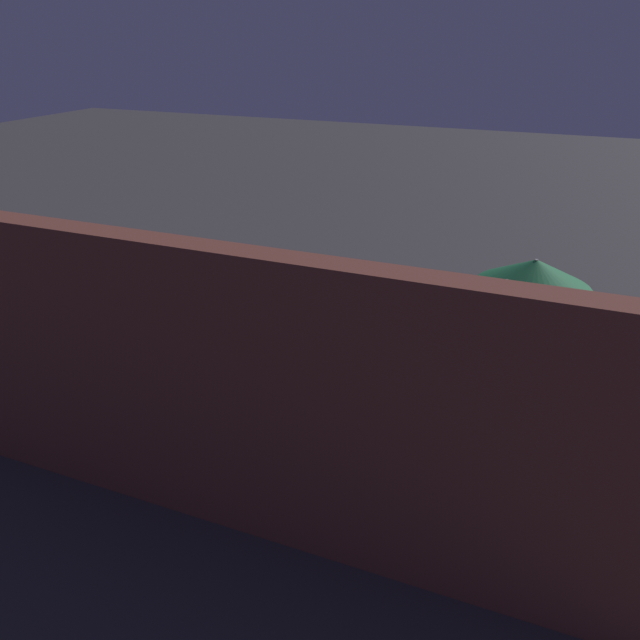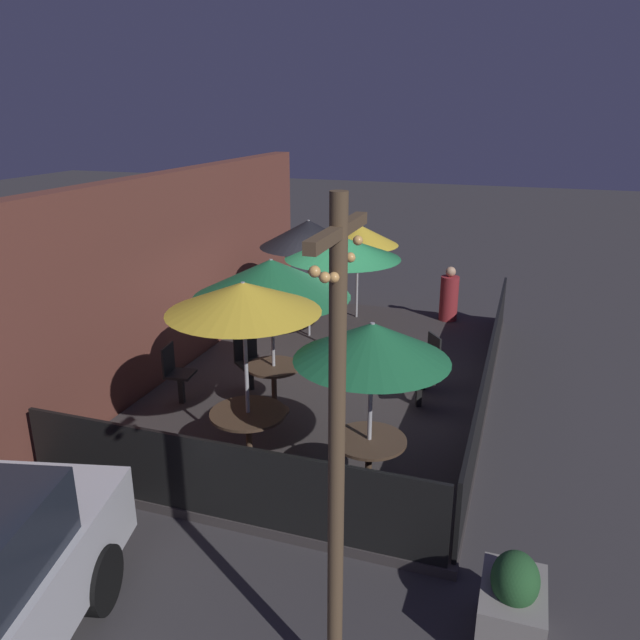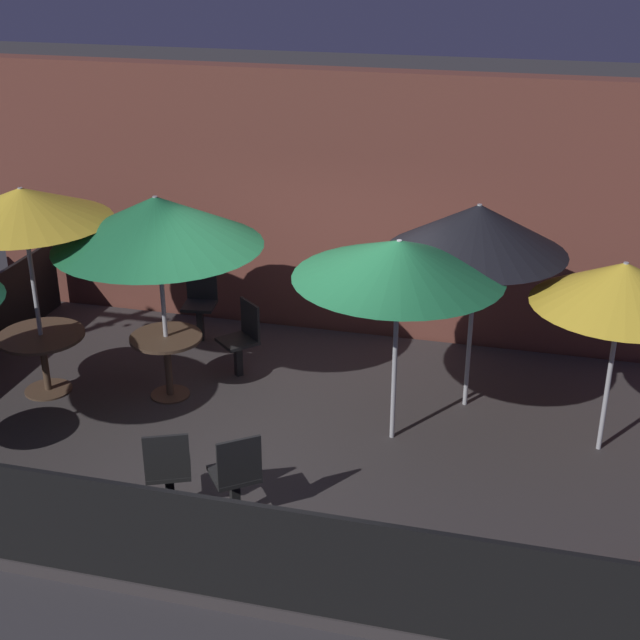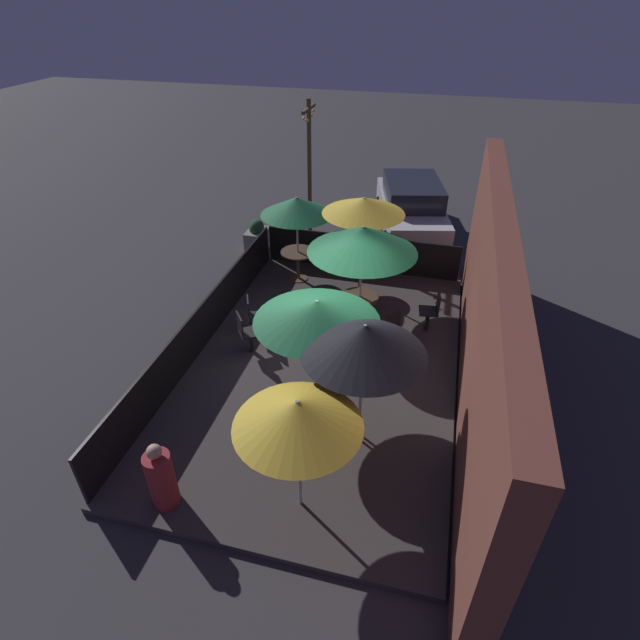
{
  "view_description": "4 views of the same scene",
  "coord_description": "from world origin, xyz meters",
  "px_view_note": "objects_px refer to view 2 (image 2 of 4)",
  "views": [
    {
      "loc": [
        -3.51,
        7.85,
        5.43
      ],
      "look_at": [
        -0.25,
        -0.09,
        1.37
      ],
      "focal_mm": 35.0,
      "sensor_mm": 36.0,
      "label": 1
    },
    {
      "loc": [
        -9.3,
        -2.94,
        4.48
      ],
      "look_at": [
        -0.68,
        -0.01,
        1.36
      ],
      "focal_mm": 35.0,
      "sensor_mm": 36.0,
      "label": 2
    },
    {
      "loc": [
        2.37,
        -7.82,
        5.09
      ],
      "look_at": [
        0.31,
        0.29,
        1.33
      ],
      "focal_mm": 50.0,
      "sensor_mm": 36.0,
      "label": 3
    },
    {
      "loc": [
        7.55,
        1.88,
        6.49
      ],
      "look_at": [
        0.03,
        -0.05,
        1.18
      ],
      "focal_mm": 28.0,
      "sensor_mm": 36.0,
      "label": 4
    }
  ],
  "objects_px": {
    "dining_table_0": "(274,376)",
    "patio_chair_0": "(176,372)",
    "patio_chair_1": "(424,377)",
    "patron_0": "(449,297)",
    "patio_chair_3": "(249,360)",
    "patio_umbrella_3": "(343,248)",
    "planter_box": "(512,606)",
    "patio_umbrella_0": "(271,278)",
    "patio_umbrella_2": "(243,297)",
    "dining_table_2": "(248,422)",
    "patio_umbrella_5": "(358,235)",
    "light_post": "(337,445)",
    "dining_table_1": "(369,451)",
    "patio_umbrella_4": "(309,234)",
    "patio_umbrella_1": "(372,342)",
    "patio_chair_2": "(427,360)"
  },
  "relations": [
    {
      "from": "dining_table_0",
      "to": "patio_chair_0",
      "type": "distance_m",
      "value": 1.55
    },
    {
      "from": "patio_chair_1",
      "to": "patron_0",
      "type": "xyz_separation_m",
      "value": [
        4.28,
        0.2,
        0.03
      ]
    },
    {
      "from": "dining_table_0",
      "to": "patio_chair_3",
      "type": "xyz_separation_m",
      "value": [
        0.64,
        0.72,
        -0.1
      ]
    },
    {
      "from": "patio_chair_3",
      "to": "patio_umbrella_3",
      "type": "bearing_deg",
      "value": 105.6
    },
    {
      "from": "patio_umbrella_3",
      "to": "planter_box",
      "type": "height_order",
      "value": "patio_umbrella_3"
    },
    {
      "from": "patio_umbrella_0",
      "to": "patio_umbrella_2",
      "type": "distance_m",
      "value": 1.44
    },
    {
      "from": "patio_umbrella_3",
      "to": "patio_chair_3",
      "type": "relative_size",
      "value": 2.41
    },
    {
      "from": "patio_chair_0",
      "to": "planter_box",
      "type": "xyz_separation_m",
      "value": [
        -3.01,
        -5.1,
        -0.23
      ]
    },
    {
      "from": "dining_table_2",
      "to": "patio_chair_3",
      "type": "relative_size",
      "value": 1.07
    },
    {
      "from": "patio_umbrella_2",
      "to": "dining_table_0",
      "type": "relative_size",
      "value": 2.98
    },
    {
      "from": "dining_table_2",
      "to": "patio_umbrella_5",
      "type": "bearing_deg",
      "value": 2.62
    },
    {
      "from": "patio_umbrella_2",
      "to": "light_post",
      "type": "xyz_separation_m",
      "value": [
        -2.7,
        -2.0,
        -0.12
      ]
    },
    {
      "from": "patio_umbrella_5",
      "to": "patio_chair_1",
      "type": "distance_m",
      "value": 4.57
    },
    {
      "from": "dining_table_1",
      "to": "patio_chair_3",
      "type": "xyz_separation_m",
      "value": [
        2.31,
        2.6,
        -0.12
      ]
    },
    {
      "from": "patio_chair_0",
      "to": "patio_chair_3",
      "type": "height_order",
      "value": "patio_chair_0"
    },
    {
      "from": "patio_umbrella_3",
      "to": "dining_table_2",
      "type": "bearing_deg",
      "value": 179.73
    },
    {
      "from": "dining_table_2",
      "to": "patio_chair_3",
      "type": "xyz_separation_m",
      "value": [
        2.06,
        0.96,
        -0.08
      ]
    },
    {
      "from": "patio_umbrella_0",
      "to": "patio_umbrella_4",
      "type": "bearing_deg",
      "value": 10.75
    },
    {
      "from": "patio_umbrella_0",
      "to": "dining_table_1",
      "type": "xyz_separation_m",
      "value": [
        -1.67,
        -1.88,
        -1.47
      ]
    },
    {
      "from": "patio_umbrella_0",
      "to": "dining_table_0",
      "type": "relative_size",
      "value": 2.91
    },
    {
      "from": "patio_umbrella_2",
      "to": "patio_chair_1",
      "type": "relative_size",
      "value": 2.66
    },
    {
      "from": "dining_table_0",
      "to": "patio_chair_1",
      "type": "height_order",
      "value": "patio_chair_1"
    },
    {
      "from": "patio_umbrella_1",
      "to": "patio_chair_1",
      "type": "height_order",
      "value": "patio_umbrella_1"
    },
    {
      "from": "dining_table_1",
      "to": "patio_chair_2",
      "type": "bearing_deg",
      "value": -2.55
    },
    {
      "from": "dining_table_0",
      "to": "patio_umbrella_2",
      "type": "bearing_deg",
      "value": -170.24
    },
    {
      "from": "patio_umbrella_0",
      "to": "patio_umbrella_3",
      "type": "relative_size",
      "value": 1.08
    },
    {
      "from": "dining_table_2",
      "to": "patio_umbrella_4",
      "type": "bearing_deg",
      "value": 10.45
    },
    {
      "from": "patio_chair_0",
      "to": "patron_0",
      "type": "xyz_separation_m",
      "value": [
        5.38,
        -3.42,
        -0.0
      ]
    },
    {
      "from": "light_post",
      "to": "patio_umbrella_3",
      "type": "bearing_deg",
      "value": 16.39
    },
    {
      "from": "dining_table_0",
      "to": "patio_chair_0",
      "type": "bearing_deg",
      "value": 97.49
    },
    {
      "from": "patio_chair_1",
      "to": "patio_chair_2",
      "type": "bearing_deg",
      "value": -107.78
    },
    {
      "from": "patio_umbrella_5",
      "to": "light_post",
      "type": "height_order",
      "value": "light_post"
    },
    {
      "from": "patio_chair_2",
      "to": "patio_chair_0",
      "type": "bearing_deg",
      "value": -11.1
    },
    {
      "from": "patio_umbrella_5",
      "to": "patio_chair_3",
      "type": "distance_m",
      "value": 4.35
    },
    {
      "from": "patio_chair_2",
      "to": "patron_0",
      "type": "distance_m",
      "value": 3.66
    },
    {
      "from": "dining_table_1",
      "to": "patio_umbrella_0",
      "type": "bearing_deg",
      "value": 48.47
    },
    {
      "from": "patio_umbrella_1",
      "to": "patio_umbrella_4",
      "type": "xyz_separation_m",
      "value": [
        4.96,
        2.51,
        0.11
      ]
    },
    {
      "from": "patio_chair_3",
      "to": "patio_chair_0",
      "type": "bearing_deg",
      "value": -92.33
    },
    {
      "from": "dining_table_2",
      "to": "patio_umbrella_2",
      "type": "bearing_deg",
      "value": 90.0
    },
    {
      "from": "dining_table_1",
      "to": "patio_chair_2",
      "type": "relative_size",
      "value": 0.93
    },
    {
      "from": "dining_table_2",
      "to": "dining_table_1",
      "type": "bearing_deg",
      "value": -98.86
    },
    {
      "from": "patio_umbrella_5",
      "to": "planter_box",
      "type": "relative_size",
      "value": 2.23
    },
    {
      "from": "patio_umbrella_0",
      "to": "patio_umbrella_2",
      "type": "relative_size",
      "value": 0.98
    },
    {
      "from": "patio_chair_0",
      "to": "patio_umbrella_2",
      "type": "bearing_deg",
      "value": -41.66
    },
    {
      "from": "dining_table_0",
      "to": "patio_chair_1",
      "type": "relative_size",
      "value": 0.89
    },
    {
      "from": "patio_umbrella_5",
      "to": "patio_chair_0",
      "type": "bearing_deg",
      "value": 163.05
    },
    {
      "from": "patio_umbrella_0",
      "to": "dining_table_0",
      "type": "height_order",
      "value": "patio_umbrella_0"
    },
    {
      "from": "dining_table_0",
      "to": "dining_table_1",
      "type": "xyz_separation_m",
      "value": [
        -1.67,
        -1.88,
        0.02
      ]
    },
    {
      "from": "patio_umbrella_3",
      "to": "patron_0",
      "type": "bearing_deg",
      "value": -32.33
    },
    {
      "from": "patio_umbrella_5",
      "to": "patio_chair_2",
      "type": "distance_m",
      "value": 4.03
    }
  ]
}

